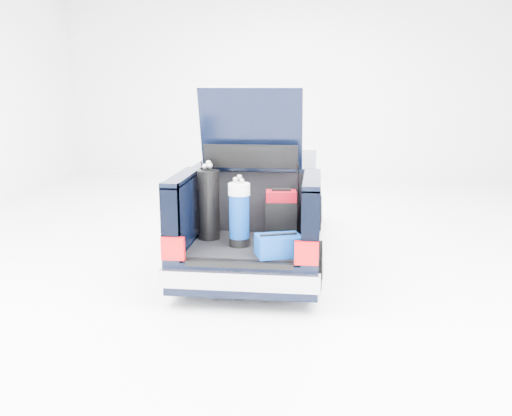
# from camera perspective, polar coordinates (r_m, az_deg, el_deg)

# --- Properties ---
(ground) EXTENTS (14.00, 14.00, 0.00)m
(ground) POSITION_cam_1_polar(r_m,az_deg,el_deg) (8.20, 0.40, -4.83)
(ground) COLOR white
(ground) RESTS_ON ground
(car) EXTENTS (1.87, 4.65, 2.47)m
(car) POSITION_cam_1_polar(r_m,az_deg,el_deg) (8.13, 0.49, -0.08)
(car) COLOR black
(car) RESTS_ON ground
(red_suitcase) EXTENTS (0.40, 0.28, 0.63)m
(red_suitcase) POSITION_cam_1_polar(r_m,az_deg,el_deg) (6.84, 2.64, -0.66)
(red_suitcase) COLOR maroon
(red_suitcase) RESTS_ON car
(black_golf_bag) EXTENTS (0.35, 0.36, 0.97)m
(black_golf_bag) POSITION_cam_1_polar(r_m,az_deg,el_deg) (6.75, -5.01, 0.38)
(black_golf_bag) COLOR black
(black_golf_bag) RESTS_ON car
(blue_golf_bag) EXTENTS (0.28, 0.28, 0.86)m
(blue_golf_bag) POSITION_cam_1_polar(r_m,az_deg,el_deg) (6.45, -1.77, -0.64)
(blue_golf_bag) COLOR black
(blue_golf_bag) RESTS_ON car
(blue_duffel) EXTENTS (0.57, 0.47, 0.26)m
(blue_duffel) POSITION_cam_1_polar(r_m,az_deg,el_deg) (6.15, 2.36, -3.95)
(blue_duffel) COLOR navy
(blue_duffel) RESTS_ON car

